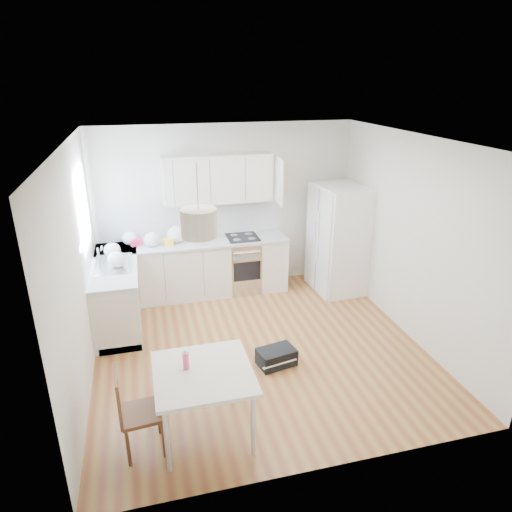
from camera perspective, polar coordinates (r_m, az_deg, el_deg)
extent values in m
plane|color=brown|center=(6.20, 0.36, -11.31)|extent=(4.20, 4.20, 0.00)
plane|color=white|center=(5.25, 0.44, 14.28)|extent=(4.20, 4.20, 0.00)
plane|color=beige|center=(7.53, -3.72, 6.01)|extent=(4.20, 0.00, 4.20)
plane|color=beige|center=(5.47, -21.38, -1.62)|extent=(0.00, 4.20, 4.20)
plane|color=beige|center=(6.42, 18.85, 2.07)|extent=(0.00, 4.20, 4.20)
cube|color=#BFE0F9|center=(6.43, -20.78, 5.61)|extent=(0.02, 1.00, 1.00)
cube|color=silver|center=(7.47, -7.64, -1.69)|extent=(3.00, 0.60, 0.88)
cube|color=silver|center=(6.90, -16.94, -4.53)|extent=(0.60, 1.80, 0.88)
cube|color=#B2B5B8|center=(7.30, -7.82, 1.63)|extent=(3.02, 0.64, 0.04)
cube|color=#B2B5B8|center=(6.72, -17.36, -1.00)|extent=(0.64, 1.82, 0.04)
cube|color=white|center=(7.48, -8.22, 4.61)|extent=(3.00, 0.01, 0.58)
cube|color=white|center=(6.64, -20.18, 1.24)|extent=(0.01, 1.80, 0.58)
cube|color=silver|center=(7.23, -4.76, 9.60)|extent=(1.70, 0.32, 0.75)
cube|color=beige|center=(4.53, -6.64, -14.33)|extent=(0.94, 0.94, 0.04)
cylinder|color=silver|center=(4.44, -11.04, -21.72)|extent=(0.05, 0.05, 0.70)
cylinder|color=silver|center=(4.52, -0.35, -20.33)|extent=(0.05, 0.05, 0.70)
cylinder|color=silver|center=(5.05, -11.75, -15.65)|extent=(0.05, 0.05, 0.70)
cylinder|color=silver|center=(5.12, -2.62, -14.58)|extent=(0.05, 0.05, 0.70)
cylinder|color=#F34378|center=(4.52, -8.78, -12.61)|extent=(0.07, 0.07, 0.21)
cube|color=black|center=(5.83, 2.56, -12.48)|extent=(0.51, 0.38, 0.21)
cylinder|color=beige|center=(4.00, -7.14, 4.13)|extent=(0.35, 0.35, 0.25)
ellipsoid|color=white|center=(7.33, -15.48, 2.15)|extent=(0.24, 0.20, 0.21)
ellipsoid|color=white|center=(7.16, -12.85, 2.04)|extent=(0.26, 0.22, 0.23)
ellipsoid|color=white|center=(7.26, -9.92, 2.67)|extent=(0.30, 0.25, 0.27)
ellipsoid|color=white|center=(6.91, -17.54, 0.73)|extent=(0.24, 0.20, 0.21)
ellipsoid|color=white|center=(6.51, -17.02, -0.43)|extent=(0.25, 0.21, 0.23)
cube|color=#DA4613|center=(7.36, -6.41, 2.49)|extent=(0.19, 0.16, 0.11)
cube|color=yellow|center=(7.20, -10.86, 1.73)|extent=(0.15, 0.09, 0.10)
cube|color=#E11C4B|center=(7.30, -14.80, 1.75)|extent=(0.19, 0.16, 0.11)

